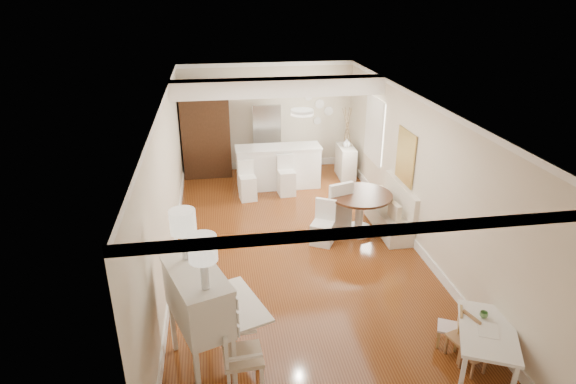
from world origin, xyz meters
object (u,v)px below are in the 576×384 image
object	(u,v)px
kids_chair_c	(474,354)
sideboard	(346,162)
kids_chair_b	(449,327)
dining_table	(359,214)
kids_chair_a	(461,337)
slip_chair_far	(334,205)
breakfast_counter	(278,167)
gustavian_armchair	(243,355)
bar_stool_right	(286,176)
secretary_bureau	(200,322)
fridge	(280,139)
bar_stool_left	(248,181)
slip_chair_near	(323,223)
pantry_cabinet	(206,132)
kids_table	(485,347)

from	to	relation	value
kids_chair_c	sideboard	xyz separation A→B (m)	(0.19, 6.91, 0.13)
kids_chair_b	dining_table	xyz separation A→B (m)	(-0.27, 3.35, 0.12)
kids_chair_a	slip_chair_far	xyz separation A→B (m)	(-0.78, 3.83, 0.23)
kids_chair_b	kids_chair_c	size ratio (longest dim) A/B	1.10
kids_chair_c	breakfast_counter	xyz separation A→B (m)	(-1.62, 6.52, 0.24)
gustavian_armchair	kids_chair_b	bearing A→B (deg)	-87.80
dining_table	bar_stool_right	distance (m)	2.40
gustavian_armchair	sideboard	world-z (taller)	gustavian_armchair
kids_chair_a	kids_chair_b	bearing A→B (deg)	177.00
secretary_bureau	gustavian_armchair	bearing A→B (deg)	-53.91
secretary_bureau	fridge	distance (m)	7.26
bar_stool_left	sideboard	xyz separation A→B (m)	(2.61, 1.07, -0.05)
kids_chair_a	slip_chair_near	world-z (taller)	slip_chair_near
slip_chair_near	kids_chair_b	bearing A→B (deg)	-41.87
slip_chair_far	fridge	size ratio (longest dim) A/B	0.60
fridge	slip_chair_near	bearing A→B (deg)	-86.40
dining_table	pantry_cabinet	distance (m)	4.81
gustavian_armchair	bar_stool_right	bearing A→B (deg)	-17.14
kids_chair_b	slip_chair_near	world-z (taller)	slip_chair_near
breakfast_counter	bar_stool_right	size ratio (longest dim) A/B	2.17
kids_chair_c	bar_stool_right	bearing A→B (deg)	88.24
dining_table	pantry_cabinet	size ratio (longest dim) A/B	0.54
secretary_bureau	bar_stool_left	world-z (taller)	secretary_bureau
bar_stool_right	sideboard	bearing A→B (deg)	24.23
kids_table	pantry_cabinet	xyz separation A→B (m)	(-3.50, 7.52, 0.86)
dining_table	breakfast_counter	distance (m)	2.93
kids_chair_b	kids_chair_a	bearing A→B (deg)	40.92
slip_chair_near	bar_stool_right	xyz separation A→B (m)	(-0.33, 2.41, 0.05)
dining_table	fridge	xyz separation A→B (m)	(-1.05, 3.70, 0.48)
kids_chair_b	pantry_cabinet	bearing A→B (deg)	-128.52
kids_chair_b	pantry_cabinet	world-z (taller)	pantry_cabinet
kids_table	kids_chair_a	world-z (taller)	kids_chair_a
kids_chair_c	bar_stool_right	xyz separation A→B (m)	(-1.50, 5.99, 0.20)
kids_chair_b	slip_chair_far	world-z (taller)	slip_chair_far
slip_chair_far	bar_stool_right	distance (m)	2.00
bar_stool_left	bar_stool_right	bearing A→B (deg)	2.19
fridge	slip_chair_far	bearing A→B (deg)	-80.20
breakfast_counter	bar_stool_right	distance (m)	0.54
secretary_bureau	dining_table	distance (m)	4.49
kids_chair_c	pantry_cabinet	size ratio (longest dim) A/B	0.24
kids_chair_c	breakfast_counter	world-z (taller)	breakfast_counter
gustavian_armchair	pantry_cabinet	xyz separation A→B (m)	(-0.40, 7.35, 0.71)
kids_table	kids_chair_b	xyz separation A→B (m)	(-0.28, 0.44, 0.01)
slip_chair_far	pantry_cabinet	bearing A→B (deg)	-72.70
bar_stool_right	secretary_bureau	bearing A→B (deg)	-114.17
dining_table	sideboard	bearing A→B (deg)	79.74
kids_chair_c	pantry_cabinet	distance (m)	8.34
kids_chair_b	secretary_bureau	bearing A→B (deg)	-64.29
breakfast_counter	fridge	xyz separation A→B (m)	(0.20, 1.05, 0.39)
kids_chair_b	sideboard	distance (m)	6.40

